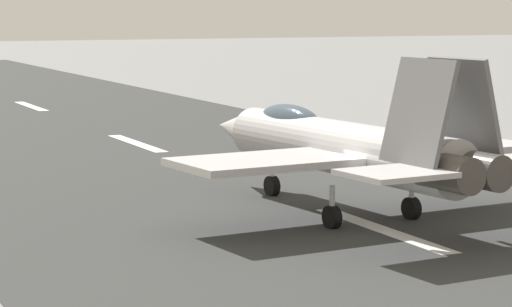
{
  "coord_description": "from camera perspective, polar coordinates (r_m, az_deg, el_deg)",
  "views": [
    {
      "loc": [
        -31.03,
        18.28,
        7.13
      ],
      "look_at": [
        3.55,
        2.84,
        2.2
      ],
      "focal_mm": 79.9,
      "sensor_mm": 36.0,
      "label": 1
    }
  ],
  "objects": [
    {
      "name": "ground_plane",
      "position": [
        36.71,
        6.33,
        -3.83
      ],
      "size": [
        400.0,
        400.0,
        0.0
      ],
      "primitive_type": "plane",
      "color": "slate"
    },
    {
      "name": "runway_strip",
      "position": [
        36.69,
        6.34,
        -3.82
      ],
      "size": [
        240.0,
        26.0,
        0.02
      ],
      "color": "#333434",
      "rests_on": "ground"
    },
    {
      "name": "fighter_jet",
      "position": [
        38.71,
        4.37,
        0.38
      ],
      "size": [
        16.6,
        13.22,
        5.59
      ],
      "color": "#B3B1B2",
      "rests_on": "ground"
    }
  ]
}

